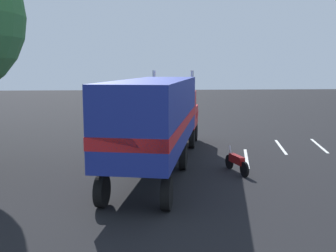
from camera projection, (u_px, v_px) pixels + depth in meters
ground_plane at (172, 143)px, 24.39m from camera, size 120.00×120.00×0.00m
lane_stripe_near at (246, 158)px, 20.34m from camera, size 4.31×1.20×0.01m
lane_stripe_mid at (281, 147)px, 23.25m from camera, size 4.33×1.09×0.01m
lane_stripe_far at (319, 146)px, 23.61m from camera, size 4.32×1.15×0.01m
semi_truck at (160, 114)px, 17.96m from camera, size 14.36×5.61×4.50m
person_bystander at (110, 138)px, 21.15m from camera, size 0.34×0.46×1.63m
motorcycle at (237, 162)px, 17.46m from camera, size 2.08×0.57×1.12m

